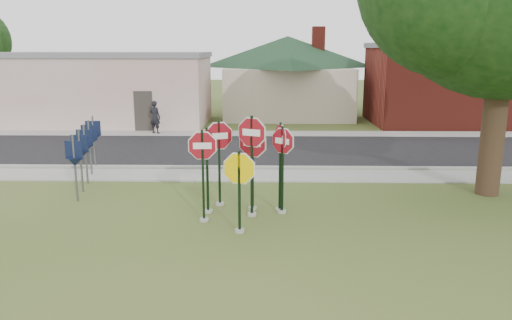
{
  "coord_description": "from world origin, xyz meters",
  "views": [
    {
      "loc": [
        0.6,
        -11.6,
        4.46
      ],
      "look_at": [
        0.32,
        2.0,
        1.39
      ],
      "focal_mm": 35.0,
      "sensor_mm": 36.0,
      "label": 1
    }
  ],
  "objects_px": {
    "pedestrian": "(155,117)",
    "stop_sign_center": "(252,151)",
    "stop_sign_left": "(203,163)",
    "stop_sign_yellow": "(239,182)"
  },
  "relations": [
    {
      "from": "pedestrian",
      "to": "stop_sign_yellow",
      "type": "bearing_deg",
      "value": 134.45
    },
    {
      "from": "stop_sign_left",
      "to": "pedestrian",
      "type": "bearing_deg",
      "value": 107.37
    },
    {
      "from": "stop_sign_center",
      "to": "pedestrian",
      "type": "xyz_separation_m",
      "value": [
        -5.44,
        12.94,
        -0.89
      ]
    },
    {
      "from": "pedestrian",
      "to": "stop_sign_center",
      "type": "bearing_deg",
      "value": 137.24
    },
    {
      "from": "stop_sign_yellow",
      "to": "stop_sign_left",
      "type": "distance_m",
      "value": 1.29
    },
    {
      "from": "stop_sign_yellow",
      "to": "stop_sign_left",
      "type": "relative_size",
      "value": 0.85
    },
    {
      "from": "stop_sign_yellow",
      "to": "pedestrian",
      "type": "bearing_deg",
      "value": 110.02
    },
    {
      "from": "stop_sign_yellow",
      "to": "pedestrian",
      "type": "height_order",
      "value": "stop_sign_yellow"
    },
    {
      "from": "stop_sign_yellow",
      "to": "pedestrian",
      "type": "relative_size",
      "value": 1.27
    },
    {
      "from": "stop_sign_center",
      "to": "pedestrian",
      "type": "relative_size",
      "value": 1.66
    }
  ]
}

